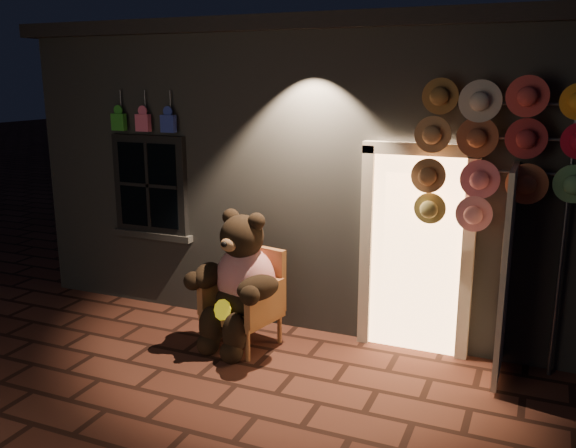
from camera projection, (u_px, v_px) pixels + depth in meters
The scene contains 5 objects.
ground at pixel (236, 385), 5.73m from camera, with size 60.00×60.00×0.00m, color #552C20.
shop_building at pixel (361, 154), 8.89m from camera, with size 7.30×5.95×3.51m.
wicker_armchair at pixel (247, 297), 6.54m from camera, with size 0.83×0.78×1.04m.
teddy_bear at pixel (240, 282), 6.38m from camera, with size 1.06×0.93×1.49m.
hat_rack at pixel (498, 152), 5.58m from camera, with size 1.70×0.22×2.82m.
Camera 1 is at (2.49, -4.61, 2.82)m, focal length 38.00 mm.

